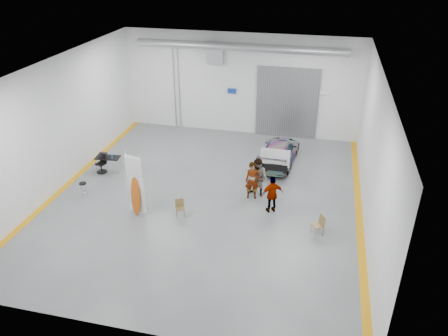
% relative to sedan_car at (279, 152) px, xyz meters
% --- Properties ---
extents(ground, '(16.00, 16.00, 0.00)m').
position_rel_sedan_car_xyz_m(ground, '(-2.83, -4.36, -0.61)').
color(ground, slate).
rests_on(ground, ground).
extents(room_shell, '(14.02, 16.18, 6.01)m').
position_rel_sedan_car_xyz_m(room_shell, '(-2.59, -2.14, 3.46)').
color(room_shell, silver).
rests_on(room_shell, ground).
extents(sedan_car, '(2.05, 4.36, 1.23)m').
position_rel_sedan_car_xyz_m(sedan_car, '(0.00, 0.00, 0.00)').
color(sedan_car, silver).
rests_on(sedan_car, ground).
extents(person_a, '(0.73, 0.55, 1.79)m').
position_rel_sedan_car_xyz_m(person_a, '(-0.75, -3.88, 0.28)').
color(person_a, brown).
rests_on(person_a, ground).
extents(person_b, '(1.09, 0.97, 1.84)m').
position_rel_sedan_car_xyz_m(person_b, '(-0.53, -3.59, 0.31)').
color(person_b, '#45657E').
rests_on(person_b, ground).
extents(person_c, '(1.07, 0.83, 1.72)m').
position_rel_sedan_car_xyz_m(person_c, '(0.28, -4.82, 0.25)').
color(person_c, brown).
rests_on(person_c, ground).
extents(surfboard_display, '(0.82, 0.37, 2.95)m').
position_rel_sedan_car_xyz_m(surfboard_display, '(-5.27, -6.36, 0.58)').
color(surfboard_display, white).
rests_on(surfboard_display, ground).
extents(folding_chair_near, '(0.49, 0.52, 0.78)m').
position_rel_sedan_car_xyz_m(folding_chair_near, '(-3.47, -6.09, -0.37)').
color(folding_chair_near, brown).
rests_on(folding_chair_near, ground).
extents(folding_chair_far, '(0.55, 0.66, 0.86)m').
position_rel_sedan_car_xyz_m(folding_chair_far, '(2.29, -6.09, -0.34)').
color(folding_chair_far, brown).
rests_on(folding_chair_far, ground).
extents(shop_stool, '(0.34, 0.34, 0.67)m').
position_rel_sedan_car_xyz_m(shop_stool, '(-8.36, -5.49, -0.28)').
color(shop_stool, black).
rests_on(shop_stool, ground).
extents(work_table, '(1.29, 0.74, 1.01)m').
position_rel_sedan_car_xyz_m(work_table, '(-8.43, -2.94, 0.16)').
color(work_table, '#9B9DA3').
rests_on(work_table, ground).
extents(office_chair, '(0.53, 0.55, 0.98)m').
position_rel_sedan_car_xyz_m(office_chair, '(-8.65, -3.13, -0.18)').
color(office_chair, black).
rests_on(office_chair, ground).
extents(trunk_lid, '(1.43, 0.87, 0.04)m').
position_rel_sedan_car_xyz_m(trunk_lid, '(0.00, -1.87, 0.63)').
color(trunk_lid, silver).
rests_on(trunk_lid, sedan_car).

